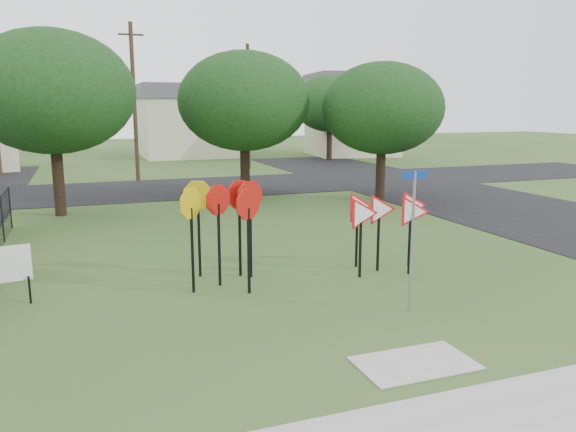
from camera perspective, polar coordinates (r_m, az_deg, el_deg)
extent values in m
plane|color=#2D4D1D|center=(12.01, 6.47, -10.01)|extent=(140.00, 140.00, 0.00)
cube|color=#9A9A92|center=(8.83, 19.49, -18.71)|extent=(30.00, 1.60, 0.02)
cube|color=black|center=(26.66, 20.01, 1.10)|extent=(8.00, 50.00, 0.02)
cube|color=black|center=(30.72, -10.52, 2.82)|extent=(60.00, 8.00, 0.02)
cube|color=#9A9A92|center=(10.10, 12.79, -14.38)|extent=(2.00, 1.20, 0.02)
cylinder|color=gray|center=(12.03, 12.49, -2.65)|extent=(0.06, 0.06, 3.01)
cube|color=navy|center=(11.78, 12.78, 4.11)|extent=(0.62, 0.08, 0.16)
cube|color=black|center=(13.68, -7.01, -2.95)|extent=(0.06, 0.06, 2.03)
cube|color=black|center=(14.28, -3.83, -2.29)|extent=(0.06, 0.06, 2.03)
cube|color=black|center=(13.04, -4.01, -3.59)|extent=(0.06, 0.06, 2.03)
cube|color=black|center=(13.25, -9.69, -3.49)|extent=(0.06, 0.06, 2.03)
cube|color=black|center=(14.48, -9.02, -2.22)|extent=(0.06, 0.06, 2.03)
cube|color=black|center=(14.41, -4.92, -2.19)|extent=(0.06, 0.06, 2.03)
cube|color=black|center=(14.39, 7.35, -3.10)|extent=(0.05, 0.05, 1.62)
cube|color=black|center=(15.03, 9.15, -2.54)|extent=(0.05, 0.05, 1.62)
cube|color=black|center=(14.90, 12.27, -2.77)|extent=(0.05, 0.05, 1.62)
cube|color=black|center=(15.32, 6.99, -2.22)|extent=(0.05, 0.05, 1.62)
cube|color=black|center=(15.73, 12.26, -2.05)|extent=(0.05, 0.05, 1.62)
cube|color=black|center=(13.79, -24.76, -6.83)|extent=(0.04, 0.04, 0.62)
cube|color=silver|center=(13.67, -26.84, -4.43)|extent=(1.06, 0.21, 0.80)
cylinder|color=#41321E|center=(34.13, -15.35, 10.99)|extent=(0.24, 0.24, 9.00)
cube|color=#41321E|center=(34.36, -15.68, 17.33)|extent=(1.40, 0.10, 0.10)
cylinder|color=#41321E|center=(39.58, -4.06, 10.94)|extent=(0.24, 0.24, 8.50)
cube|color=#41321E|center=(39.73, -4.13, 16.06)|extent=(1.40, 0.10, 0.10)
cylinder|color=black|center=(20.15, -27.03, -0.33)|extent=(0.05, 0.05, 1.50)
cylinder|color=black|center=(22.41, -26.38, 0.76)|extent=(0.05, 0.05, 1.50)
cube|color=beige|center=(50.84, -10.07, 8.84)|extent=(8.00, 8.00, 5.00)
cube|color=#505156|center=(50.82, -10.19, 12.33)|extent=(8.40, 8.40, 1.20)
cube|color=beige|center=(51.48, 6.48, 9.52)|extent=(7.91, 7.91, 6.00)
cube|color=#505156|center=(51.52, 6.57, 13.53)|extent=(8.30, 8.30, 1.20)
cylinder|color=black|center=(24.18, -22.26, 3.12)|extent=(0.44, 0.44, 2.62)
ellipsoid|color=black|center=(24.01, -22.89, 11.54)|extent=(6.40, 6.40, 4.80)
cylinder|color=black|center=(26.16, -4.38, 4.25)|extent=(0.44, 0.44, 2.45)
ellipsoid|color=black|center=(25.98, -4.49, 11.56)|extent=(6.00, 6.00, 4.50)
cylinder|color=black|center=(26.65, 9.37, 4.08)|extent=(0.44, 0.44, 2.27)
ellipsoid|color=black|center=(26.46, 9.59, 10.75)|extent=(5.60, 5.60, 4.20)
cylinder|color=black|center=(46.23, 4.21, 7.19)|extent=(0.44, 0.44, 2.45)
ellipsoid|color=black|center=(46.13, 4.27, 11.32)|extent=(6.00, 6.00, 4.50)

